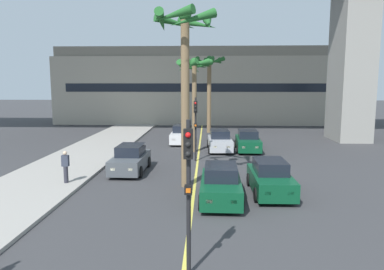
{
  "coord_description": "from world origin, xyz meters",
  "views": [
    {
      "loc": [
        0.61,
        -0.66,
        5.12
      ],
      "look_at": [
        0.0,
        14.0,
        3.03
      ],
      "focal_mm": 34.18,
      "sensor_mm": 36.0,
      "label": 1
    }
  ],
  "objects": [
    {
      "name": "palm_tree_near_median",
      "position": [
        -0.33,
        26.29,
        5.81
      ],
      "size": [
        2.76,
        2.77,
        6.95
      ],
      "color": "brown",
      "rests_on": "ground"
    },
    {
      "name": "palm_tree_far_median",
      "position": [
        -0.46,
        17.03,
        6.71
      ],
      "size": [
        3.25,
        3.39,
        8.58
      ],
      "color": "brown",
      "rests_on": "ground"
    },
    {
      "name": "car_queue_fifth",
      "position": [
        -3.83,
        19.94,
        0.72
      ],
      "size": [
        1.89,
        4.13,
        1.56
      ],
      "color": "#4C5156",
      "rests_on": "ground"
    },
    {
      "name": "car_queue_fourth",
      "position": [
        3.72,
        26.92,
        0.72
      ],
      "size": [
        1.91,
        4.14,
        1.56
      ],
      "color": "#0C4728",
      "rests_on": "ground"
    },
    {
      "name": "car_queue_third",
      "position": [
        1.58,
        26.96,
        0.72
      ],
      "size": [
        1.95,
        4.16,
        1.56
      ],
      "color": "#B7BABF",
      "rests_on": "ground"
    },
    {
      "name": "car_queue_second",
      "position": [
        -1.56,
        30.18,
        0.72
      ],
      "size": [
        1.87,
        4.12,
        1.56
      ],
      "color": "white",
      "rests_on": "ground"
    },
    {
      "name": "car_queue_front",
      "position": [
        1.23,
        14.88,
        0.72
      ],
      "size": [
        1.91,
        4.14,
        1.56
      ],
      "color": "#0C4728",
      "rests_on": "ground"
    },
    {
      "name": "lane_stripe_center",
      "position": [
        0.0,
        24.0,
        0.0
      ],
      "size": [
        0.14,
        56.0,
        0.01
      ],
      "primitive_type": "cube",
      "color": "#DBCC4C",
      "rests_on": "ground"
    },
    {
      "name": "sidewalk_left",
      "position": [
        -8.0,
        16.0,
        0.07
      ],
      "size": [
        4.8,
        80.0,
        0.15
      ],
      "primitive_type": "cube",
      "color": "#9E9991",
      "rests_on": "ground"
    },
    {
      "name": "palm_tree_mid_median",
      "position": [
        0.79,
        37.22,
        6.08
      ],
      "size": [
        3.25,
        3.38,
        7.87
      ],
      "color": "brown",
      "rests_on": "ground"
    },
    {
      "name": "car_queue_sixth",
      "position": [
        3.57,
        16.04,
        0.72
      ],
      "size": [
        1.88,
        4.12,
        1.56
      ],
      "color": "#0C4728",
      "rests_on": "ground"
    },
    {
      "name": "pier_building_backdrop",
      "position": [
        0.0,
        47.45,
        4.69
      ],
      "size": [
        36.93,
        8.04,
        9.51
      ],
      "color": "#BCB29E",
      "rests_on": "ground"
    },
    {
      "name": "traffic_light_median_near",
      "position": [
        0.14,
        8.49,
        2.71
      ],
      "size": [
        0.24,
        0.37,
        4.2
      ],
      "color": "black",
      "rests_on": "ground"
    },
    {
      "name": "pedestrian_near_crosswalk",
      "position": [
        -6.46,
        16.92,
        1.0
      ],
      "size": [
        0.34,
        0.22,
        1.62
      ],
      "color": "#2D2D38",
      "rests_on": "sidewalk_left"
    },
    {
      "name": "traffic_light_median_far",
      "position": [
        -0.14,
        22.95,
        2.71
      ],
      "size": [
        0.24,
        0.37,
        4.2
      ],
      "color": "black",
      "rests_on": "ground"
    }
  ]
}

